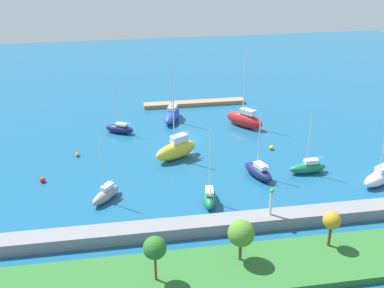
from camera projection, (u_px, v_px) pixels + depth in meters
The scene contains 20 objects.
water at pixel (187, 139), 83.88m from camera, with size 160.00×160.00×0.00m, color #19567F.
pier_dock at pixel (195, 103), 99.21m from camera, with size 21.16×2.21×0.82m, color #997A56.
breakwater at pixel (221, 224), 59.09m from camera, with size 69.59×2.76×1.58m, color gray.
shoreline_park at pixel (237, 270), 51.92m from camera, with size 52.14×8.15×0.85m, color #2D6B2D.
harbor_beacon at pixel (271, 200), 58.76m from camera, with size 0.56×0.56×3.73m.
park_tree_midwest at pixel (155, 248), 48.22m from camera, with size 2.45×2.45×5.30m.
park_tree_east at pixel (241, 233), 51.44m from camera, with size 2.98×2.98×4.99m.
park_tree_center at pixel (332, 221), 53.74m from camera, with size 2.10×2.10×4.52m.
sailboat_navy_lone_north at pixel (120, 129), 86.05m from camera, with size 5.66×4.15×9.35m.
sailboat_green_lone_south at pixel (209, 196), 64.53m from camera, with size 2.64×5.80×10.81m.
sailboat_yellow_by_breakwater at pixel (176, 149), 76.50m from camera, with size 7.74×5.51×11.40m.
sailboat_gray_along_channel at pixel (106, 194), 65.25m from camera, with size 4.60×5.17×9.65m.
sailboat_blue_off_beacon at pixel (172, 115), 91.09m from camera, with size 4.83×7.93×11.79m.
sailboat_white_far_north at pixel (380, 177), 69.17m from camera, with size 6.81×4.88×11.19m.
sailboat_red_east_end at pixel (245, 119), 88.33m from camera, with size 6.74×7.32×14.38m.
sailboat_navy_west_end at pixel (258, 171), 71.15m from camera, with size 4.03×6.33×10.16m.
sailboat_green_inner_mooring at pixel (308, 167), 72.38m from camera, with size 5.87×1.96×9.27m.
mooring_buoy_orange at pixel (77, 155), 77.65m from camera, with size 0.65×0.65×0.65m, color orange.
mooring_buoy_red at pixel (43, 180), 69.99m from camera, with size 0.79×0.79×0.79m, color red.
mooring_buoy_yellow at pixel (271, 148), 79.93m from camera, with size 0.75×0.75×0.75m, color yellow.
Camera 1 is at (11.51, 75.34, 35.04)m, focal length 44.50 mm.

